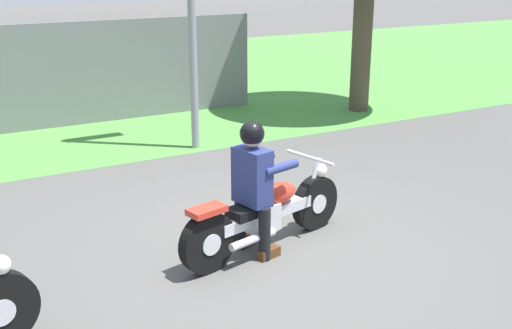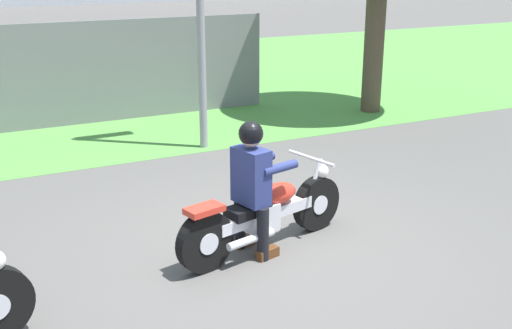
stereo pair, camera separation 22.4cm
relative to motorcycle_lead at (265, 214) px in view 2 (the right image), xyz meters
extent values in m
plane|color=#565451|center=(0.00, -0.01, -0.38)|extent=(120.00, 120.00, 0.00)
cube|color=#549342|center=(0.00, 9.35, -0.37)|extent=(60.00, 12.00, 0.01)
cylinder|color=black|center=(0.72, 0.18, -0.08)|extent=(0.61, 0.26, 0.60)
cylinder|color=silver|center=(0.72, 0.18, -0.08)|extent=(0.24, 0.19, 0.21)
cylinder|color=black|center=(-0.73, -0.18, -0.08)|extent=(0.61, 0.26, 0.60)
cylinder|color=silver|center=(-0.73, -0.18, -0.08)|extent=(0.24, 0.19, 0.21)
cube|color=silver|center=(-0.01, 0.00, 0.00)|extent=(1.19, 0.42, 0.12)
cube|color=silver|center=(-0.06, -0.01, -0.02)|extent=(0.37, 0.31, 0.28)
ellipsoid|color=red|center=(0.17, 0.04, 0.18)|extent=(0.48, 0.34, 0.22)
cube|color=black|center=(-0.22, -0.05, 0.10)|extent=(0.48, 0.34, 0.10)
cube|color=red|center=(-0.73, -0.18, 0.25)|extent=(0.40, 0.28, 0.06)
cylinder|color=silver|center=(0.67, 0.17, 0.17)|extent=(0.26, 0.11, 0.53)
cylinder|color=silver|center=(0.62, 0.15, 0.46)|extent=(0.19, 0.65, 0.04)
sphere|color=white|center=(0.77, 0.19, 0.28)|extent=(0.16, 0.16, 0.16)
cylinder|color=silver|center=(-0.27, -0.21, -0.14)|extent=(0.55, 0.21, 0.08)
cylinder|color=black|center=(-0.23, 0.13, -0.10)|extent=(0.12, 0.12, 0.55)
cube|color=#593319|center=(-0.17, 0.15, -0.33)|extent=(0.26, 0.15, 0.10)
cylinder|color=black|center=(-0.14, -0.22, -0.10)|extent=(0.12, 0.12, 0.55)
cube|color=#593319|center=(-0.08, -0.20, -0.33)|extent=(0.26, 0.15, 0.10)
cube|color=navy|center=(-0.18, -0.04, 0.45)|extent=(0.30, 0.42, 0.56)
cylinder|color=navy|center=(-0.01, 0.18, 0.53)|extent=(0.43, 0.19, 0.09)
cylinder|color=navy|center=(0.07, -0.15, 0.53)|extent=(0.43, 0.19, 0.09)
sphere|color=#D8A884|center=(-0.18, -0.04, 0.85)|extent=(0.20, 0.20, 0.20)
sphere|color=black|center=(-0.18, -0.04, 0.88)|extent=(0.24, 0.24, 0.24)
cylinder|color=brown|center=(4.56, 4.40, 0.81)|extent=(0.38, 0.38, 2.38)
cube|color=slate|center=(-0.61, 5.90, 0.52)|extent=(7.00, 0.06, 1.80)
camera|label=1|loc=(-2.88, -5.07, 2.49)|focal=43.76mm
camera|label=2|loc=(-2.68, -5.17, 2.49)|focal=43.76mm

